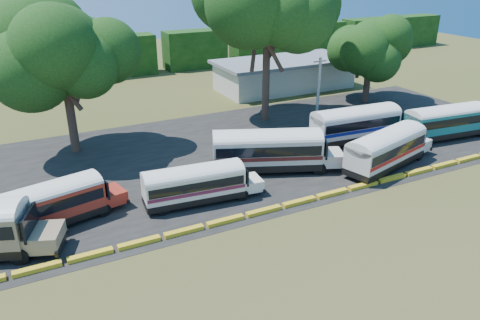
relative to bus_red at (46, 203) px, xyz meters
name	(u,v)px	position (x,y,z in m)	size (l,w,h in m)	color
ground	(289,214)	(15.28, -5.81, -1.79)	(160.00, 160.00, 0.00)	#394918
asphalt_strip	(229,154)	(16.28, 6.19, -1.78)	(64.00, 24.00, 0.02)	black
curb	(282,206)	(15.28, -4.81, -1.64)	(53.70, 0.45, 0.30)	gold
terminal_building	(284,74)	(33.28, 24.19, 0.24)	(19.00, 9.00, 4.00)	beige
treeline_backdrop	(122,56)	(15.28, 42.19, 1.21)	(130.00, 4.00, 6.00)	black
bus_red	(46,203)	(0.00, 0.00, 0.00)	(9.78, 4.41, 3.12)	black
bus_cream_west	(196,182)	(10.12, -1.24, -0.13)	(9.10, 3.02, 2.94)	black
bus_cream_east	(270,148)	(17.75, 1.29, 0.26)	(11.25, 6.68, 3.63)	black
bus_white_red	(387,147)	(26.93, -2.74, 0.13)	(10.66, 5.22, 3.41)	black
bus_white_blue	(357,122)	(28.80, 3.41, 0.20)	(10.89, 3.41, 3.53)	black
bus_teal	(448,120)	(37.49, 0.20, 0.14)	(10.44, 3.55, 3.36)	black
tree_west	(61,47)	(3.73, 13.23, 7.86)	(9.78, 9.78, 13.28)	#36231B
tree_center	(268,3)	(24.20, 13.41, 10.65)	(11.60, 11.60, 16.75)	#36231B
tree_east	(371,44)	(38.94, 13.90, 5.42)	(7.77, 7.77, 10.11)	#36231B
utility_pole	(318,92)	(27.88, 8.81, 2.02)	(1.60, 0.30, 7.40)	gray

